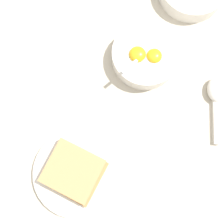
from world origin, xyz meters
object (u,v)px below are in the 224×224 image
at_px(toast_sandwich, 74,172).
at_px(egg_bowl, 145,56).
at_px(toast_plate, 77,172).
at_px(soup_spoon, 217,96).

bearing_deg(toast_sandwich, egg_bowl, 149.01).
bearing_deg(toast_plate, egg_bowl, 149.63).
distance_m(toast_sandwich, soup_spoon, 0.36).
distance_m(toast_plate, toast_sandwich, 0.02).
xyz_separation_m(toast_plate, toast_sandwich, (-0.00, -0.00, 0.02)).
distance_m(egg_bowl, toast_plate, 0.30).
xyz_separation_m(toast_sandwich, soup_spoon, (-0.17, 0.32, -0.02)).
bearing_deg(toast_sandwich, soup_spoon, 117.75).
height_order(toast_plate, toast_sandwich, toast_sandwich).
xyz_separation_m(egg_bowl, toast_sandwich, (0.26, -0.16, 0.01)).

